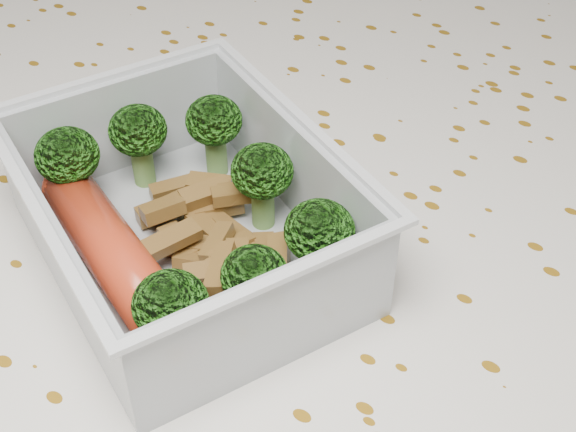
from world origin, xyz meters
The scene contains 6 objects.
dining_table centered at (0.00, 0.00, 0.67)m, with size 1.40×0.90×0.75m.
tablecloth centered at (0.00, 0.00, 0.72)m, with size 1.46×0.96×0.19m.
lunch_container centered at (-0.03, -0.03, 0.78)m, with size 0.24×0.22×0.07m.
broccoli_florets centered at (-0.03, -0.02, 0.80)m, with size 0.19×0.16×0.05m.
meat_pile centered at (-0.02, -0.02, 0.77)m, with size 0.12×0.09×0.03m.
sausage centered at (-0.05, -0.07, 0.78)m, with size 0.17×0.08×0.03m.
Camera 1 is at (0.20, -0.26, 1.08)m, focal length 50.00 mm.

